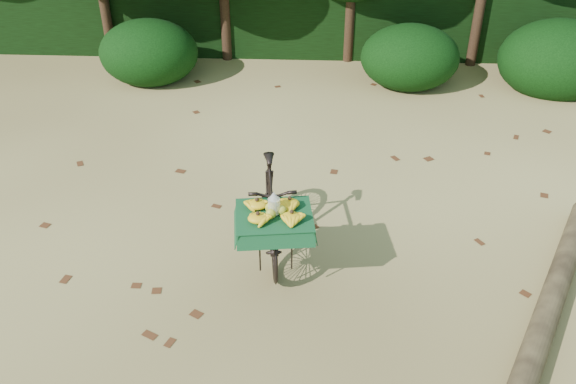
{
  "coord_description": "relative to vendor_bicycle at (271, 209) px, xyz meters",
  "views": [
    {
      "loc": [
        -0.07,
        -5.73,
        4.24
      ],
      "look_at": [
        -0.34,
        -0.5,
        0.83
      ],
      "focal_mm": 38.0,
      "sensor_mm": 36.0,
      "label": 1
    }
  ],
  "objects": [
    {
      "name": "vendor_bicycle",
      "position": [
        0.0,
        0.0,
        0.0
      ],
      "size": [
        0.83,
        1.82,
        1.03
      ],
      "rotation": [
        0.0,
        0.0,
        0.13
      ],
      "color": "black",
      "rests_on": "ground"
    },
    {
      "name": "hedge_backdrop",
      "position": [
        0.52,
        6.68,
        0.38
      ],
      "size": [
        26.0,
        1.8,
        1.8
      ],
      "primitive_type": "cube",
      "color": "black",
      "rests_on": "ground"
    },
    {
      "name": "fallen_log",
      "position": [
        2.88,
        -0.68,
        -0.41
      ],
      "size": [
        1.76,
        3.0,
        0.24
      ],
      "primitive_type": "cylinder",
      "rotation": [
        1.57,
        0.0,
        -0.49
      ],
      "color": "brown",
      "rests_on": "ground"
    },
    {
      "name": "leaf_litter",
      "position": [
        0.52,
        1.03,
        -0.52
      ],
      "size": [
        7.0,
        7.3,
        0.01
      ],
      "primitive_type": null,
      "color": "#4A2713",
      "rests_on": "ground"
    },
    {
      "name": "bush_clumps",
      "position": [
        1.02,
        4.68,
        -0.07
      ],
      "size": [
        8.8,
        1.7,
        0.9
      ],
      "primitive_type": null,
      "color": "black",
      "rests_on": "ground"
    },
    {
      "name": "ground",
      "position": [
        0.52,
        0.38,
        -0.52
      ],
      "size": [
        80.0,
        80.0,
        0.0
      ],
      "primitive_type": "plane",
      "color": "tan",
      "rests_on": "ground"
    }
  ]
}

